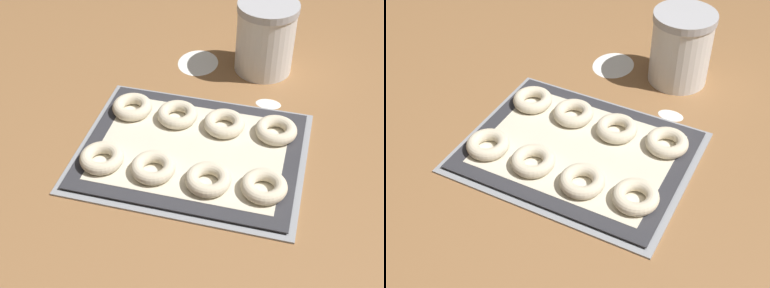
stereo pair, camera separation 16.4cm
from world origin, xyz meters
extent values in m
plane|color=olive|center=(0.00, 0.00, 0.00)|extent=(2.80, 2.80, 0.00)
cube|color=#93969B|center=(-0.02, 0.00, 0.00)|extent=(0.42, 0.33, 0.01)
cube|color=#333338|center=(-0.02, 0.00, 0.01)|extent=(0.40, 0.31, 0.00)
cube|color=beige|center=(-0.02, 0.00, 0.01)|extent=(0.34, 0.25, 0.00)
torus|color=beige|center=(-0.17, -0.08, 0.02)|extent=(0.08, 0.08, 0.02)
torus|color=beige|center=(-0.07, -0.08, 0.02)|extent=(0.08, 0.08, 0.02)
torus|color=beige|center=(0.03, -0.08, 0.02)|extent=(0.08, 0.08, 0.02)
torus|color=beige|center=(0.13, -0.07, 0.02)|extent=(0.08, 0.08, 0.02)
torus|color=beige|center=(-0.16, 0.08, 0.02)|extent=(0.08, 0.08, 0.02)
torus|color=beige|center=(-0.07, 0.08, 0.02)|extent=(0.08, 0.08, 0.02)
torus|color=beige|center=(0.03, 0.07, 0.02)|extent=(0.08, 0.08, 0.02)
torus|color=beige|center=(0.13, 0.08, 0.02)|extent=(0.08, 0.08, 0.02)
cylinder|color=white|center=(0.07, 0.32, 0.07)|extent=(0.13, 0.13, 0.15)
cylinder|color=#B2B2B7|center=(0.07, 0.32, 0.15)|extent=(0.13, 0.13, 0.02)
ellipsoid|color=white|center=(-0.08, 0.30, 0.00)|extent=(0.09, 0.11, 0.00)
ellipsoid|color=white|center=(0.10, 0.19, 0.00)|extent=(0.05, 0.03, 0.00)
camera|label=1|loc=(0.17, -0.72, 0.68)|focal=50.00mm
camera|label=2|loc=(0.32, -0.66, 0.68)|focal=50.00mm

